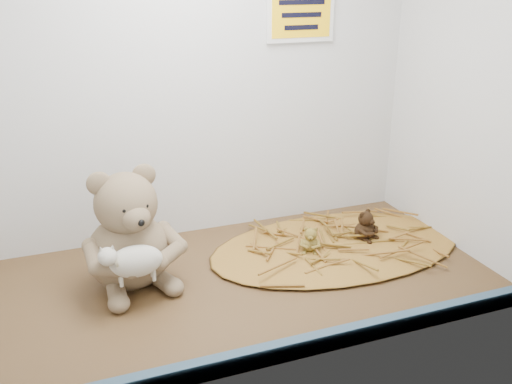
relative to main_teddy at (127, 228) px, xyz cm
name	(u,v)px	position (x,y,z in cm)	size (l,w,h in cm)	color
alcove_shell	(210,75)	(19.85, 1.33, 31.43)	(120.40, 60.20, 90.40)	#3A2214
front_rail	(277,352)	(19.85, -36.47, -11.77)	(119.28, 2.20, 3.60)	#324B60
straw_bed	(337,246)	(51.29, -0.78, -12.92)	(66.36, 38.53, 1.28)	brown
main_teddy	(127,228)	(0.00, 0.00, 0.00)	(21.88, 23.09, 27.13)	#8B7555
toy_lamb	(136,261)	(0.00, -9.72, -3.17)	(14.31, 8.74, 9.25)	beige
mini_teddy_tan	(310,238)	(43.32, -1.46, -9.12)	(5.09, 5.38, 6.32)	olive
mini_teddy_brown	(365,224)	(59.25, -0.09, -8.35)	(6.33, 6.69, 7.86)	black
wall_sign	(301,15)	(49.85, 21.73, 41.43)	(16.00, 1.20, 11.00)	yellow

